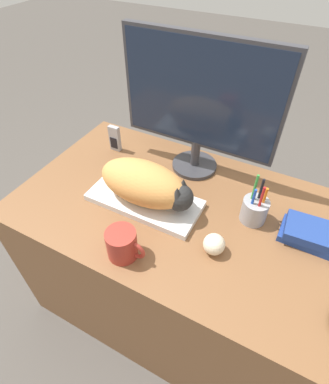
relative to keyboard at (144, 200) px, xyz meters
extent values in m
plane|color=#4C4742|center=(0.14, -0.32, -0.73)|extent=(12.00, 12.00, 0.00)
cube|color=brown|center=(0.14, 0.04, -0.37)|extent=(1.24, 0.72, 0.72)
cube|color=silver|center=(0.00, 0.00, 0.00)|extent=(0.42, 0.18, 0.02)
ellipsoid|color=#D18C47|center=(0.00, 0.00, 0.09)|extent=(0.33, 0.17, 0.15)
sphere|color=#262626|center=(0.14, 0.00, 0.08)|extent=(0.09, 0.09, 0.09)
cone|color=#262626|center=(0.14, -0.02, 0.12)|extent=(0.03, 0.03, 0.04)
cone|color=#262626|center=(0.14, 0.02, 0.12)|extent=(0.03, 0.03, 0.04)
cylinder|color=#333338|center=(0.08, 0.28, 0.00)|extent=(0.19, 0.19, 0.02)
cylinder|color=#333338|center=(0.08, 0.28, 0.06)|extent=(0.04, 0.04, 0.11)
cube|color=#333338|center=(0.08, 0.28, 0.31)|extent=(0.60, 0.03, 0.40)
cube|color=#192338|center=(0.08, 0.27, 0.31)|extent=(0.57, 0.01, 0.38)
cylinder|color=#9E2D23|center=(0.06, -0.23, 0.04)|extent=(0.10, 0.10, 0.10)
torus|color=#9E2D23|center=(0.10, -0.23, 0.04)|extent=(0.07, 0.01, 0.07)
cylinder|color=#939399|center=(0.38, 0.11, 0.03)|extent=(0.09, 0.09, 0.09)
cylinder|color=orange|center=(0.39, 0.11, 0.08)|extent=(0.01, 0.01, 0.11)
cylinder|color=black|center=(0.38, 0.13, 0.09)|extent=(0.01, 0.01, 0.13)
cylinder|color=#338C38|center=(0.36, 0.11, 0.10)|extent=(0.01, 0.01, 0.15)
cylinder|color=#1E47B2|center=(0.36, 0.09, 0.08)|extent=(0.01, 0.01, 0.11)
cylinder|color=#B21E1E|center=(0.39, 0.09, 0.09)|extent=(0.01, 0.01, 0.13)
sphere|color=beige|center=(0.30, -0.08, 0.02)|extent=(0.07, 0.07, 0.07)
cube|color=#99999E|center=(-0.29, 0.23, 0.05)|extent=(0.05, 0.02, 0.12)
cube|color=black|center=(-0.29, 0.22, 0.03)|extent=(0.03, 0.00, 0.05)
cube|color=navy|center=(0.57, 0.10, 0.00)|extent=(0.20, 0.12, 0.03)
cube|color=navy|center=(0.56, 0.10, 0.03)|extent=(0.17, 0.13, 0.03)
camera|label=1|loc=(0.43, -0.65, 0.79)|focal=28.00mm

